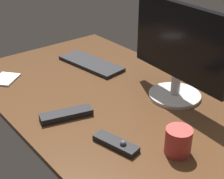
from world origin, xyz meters
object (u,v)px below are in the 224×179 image
object	(u,v)px
media_remote	(116,143)
tv_remote	(66,115)
notepad	(5,79)
coffee_mug	(178,141)
monitor	(179,50)
keyboard	(91,63)

from	to	relation	value
media_remote	tv_remote	world-z (taller)	media_remote
notepad	coffee_mug	bearing A→B (deg)	14.56
media_remote	tv_remote	xyz separation A→B (cm)	(-25.50, -3.57, 0.15)
monitor	notepad	bearing A→B (deg)	-135.80
keyboard	monitor	bearing A→B (deg)	2.13
monitor	media_remote	xyz separation A→B (cm)	(10.65, -40.72, -20.00)
keyboard	notepad	world-z (taller)	keyboard
coffee_mug	tv_remote	bearing A→B (deg)	-157.24
monitor	tv_remote	world-z (taller)	monitor
tv_remote	notepad	size ratio (longest dim) A/B	1.59
tv_remote	coffee_mug	distance (cm)	43.94
media_remote	monitor	bearing A→B (deg)	91.71
notepad	keyboard	bearing A→B (deg)	74.74
coffee_mug	notepad	size ratio (longest dim) A/B	0.72
keyboard	media_remote	bearing A→B (deg)	-36.22
keyboard	notepad	distance (cm)	42.52
coffee_mug	notepad	bearing A→B (deg)	-165.44
monitor	notepad	distance (cm)	80.53
keyboard	coffee_mug	world-z (taller)	coffee_mug
monitor	coffee_mug	xyz separation A→B (cm)	(25.55, -27.34, -16.56)
media_remote	notepad	bearing A→B (deg)	174.19
monitor	keyboard	bearing A→B (deg)	-165.42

